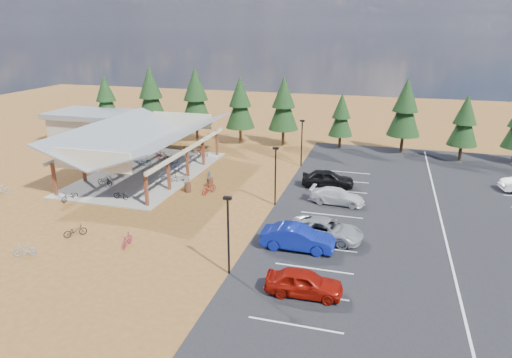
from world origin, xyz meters
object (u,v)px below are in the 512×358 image
object	(u,v)px
bike_14	(209,174)
bike_6	(174,163)
car_3	(337,196)
car_1	(298,238)
lamp_post_2	(302,140)
bike_11	(127,240)
car_4	(328,179)
bike_7	(202,152)
bike_5	(165,175)
bike_16	(180,178)
bike_0	(105,181)
lamp_post_1	(275,172)
bike_4	(121,195)
bike_12	(75,231)
bike_9	(0,190)
trash_bin_0	(188,187)
bike_13	(25,250)
bike_pavilion	(145,138)
lamp_post_0	(228,230)
trash_bin_1	(210,183)
bike_15	(209,188)
outbuilding	(93,126)
bike_3	(162,155)
car_0	(304,283)
bike_1	(109,179)
car_2	(326,229)
bike_8	(70,196)

from	to	relation	value
bike_14	bike_6	bearing A→B (deg)	141.63
car_3	car_1	bearing A→B (deg)	174.69
lamp_post_2	bike_11	world-z (taller)	lamp_post_2
lamp_post_2	car_4	distance (m)	7.55
bike_7	bike_5	bearing A→B (deg)	-165.82
bike_11	bike_16	bearing A→B (deg)	91.57
bike_0	car_4	world-z (taller)	car_4
lamp_post_1	bike_4	bearing A→B (deg)	-168.52
bike_12	bike_9	bearing A→B (deg)	16.32
trash_bin_0	bike_13	xyz separation A→B (m)	(-5.33, -14.50, 0.01)
bike_6	car_4	distance (m)	16.93
car_4	lamp_post_2	bearing A→B (deg)	23.38
bike_pavilion	bike_4	xyz separation A→B (m)	(1.61, -7.72, -3.32)
lamp_post_0	trash_bin_1	bearing A→B (deg)	115.63
lamp_post_2	bike_9	world-z (taller)	lamp_post_2
bike_14	car_4	world-z (taller)	car_4
bike_9	bike_15	world-z (taller)	bike_15
outbuilding	bike_3	distance (m)	14.67
car_0	car_3	xyz separation A→B (m)	(0.21, 14.77, -0.08)
bike_1	bike_13	size ratio (longest dim) A/B	0.99
bike_5	bike_0	bearing A→B (deg)	127.33
bike_0	bike_9	distance (m)	9.19
lamp_post_2	bike_0	world-z (taller)	lamp_post_2
lamp_post_0	bike_14	size ratio (longest dim) A/B	3.35
bike_16	car_1	xyz separation A→B (m)	(13.86, -10.73, 0.42)
trash_bin_1	bike_6	distance (m)	7.65
lamp_post_2	bike_7	size ratio (longest dim) A/B	3.03
bike_6	bike_7	bearing A→B (deg)	-30.97
car_0	car_2	world-z (taller)	car_0
bike_0	bike_6	size ratio (longest dim) A/B	1.06
bike_12	car_0	xyz separation A→B (m)	(17.51, -2.96, 0.36)
lamp_post_2	car_3	bearing A→B (deg)	-63.57
car_2	lamp_post_0	bearing A→B (deg)	152.52
bike_8	bike_9	world-z (taller)	bike_9
bike_7	bike_15	size ratio (longest dim) A/B	0.92
bike_4	bike_9	distance (m)	11.54
car_0	bike_13	bearing A→B (deg)	89.23
lamp_post_0	trash_bin_0	distance (m)	15.68
bike_12	bike_15	size ratio (longest dim) A/B	0.89
bike_8	bike_15	distance (m)	12.26
bike_5	outbuilding	bearing A→B (deg)	55.60
bike_13	car_3	world-z (taller)	car_3
bike_9	car_0	xyz separation A→B (m)	(29.68, -8.52, 0.32)
lamp_post_0	bike_12	xyz separation A→B (m)	(-12.61, 1.92, -2.54)
trash_bin_1	car_0	world-z (taller)	car_0
bike_15	car_4	world-z (taller)	car_4
bike_3	bike_8	size ratio (longest dim) A/B	1.01
bike_3	bike_14	distance (m)	8.74
bike_8	bike_14	xyz separation A→B (m)	(9.41, 9.45, -0.03)
car_2	bike_1	bearing A→B (deg)	84.80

